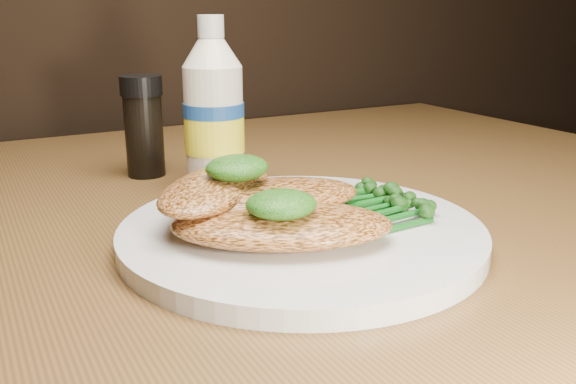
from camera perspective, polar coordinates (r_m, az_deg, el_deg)
plate at (r=0.51m, az=1.27°, el=-3.81°), size 0.30×0.30×0.02m
chicken_front at (r=0.47m, az=-0.57°, el=-3.08°), size 0.19×0.16×0.03m
chicken_mid at (r=0.50m, az=-2.27°, el=-0.57°), size 0.18×0.11×0.03m
chicken_back at (r=0.51m, az=-6.72°, el=0.37°), size 0.16×0.16×0.02m
pesto_front at (r=0.45m, az=-0.63°, el=-1.14°), size 0.06×0.06×0.02m
pesto_back at (r=0.50m, az=-4.76°, el=2.26°), size 0.06×0.06×0.02m
broccolini_bundle at (r=0.52m, az=5.85°, el=-1.16°), size 0.17×0.14×0.02m
mayo_bottle at (r=0.65m, az=-6.95°, el=8.12°), size 0.08×0.08×0.18m
pepper_grinder at (r=0.72m, az=-13.28°, el=5.95°), size 0.05×0.05×0.12m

